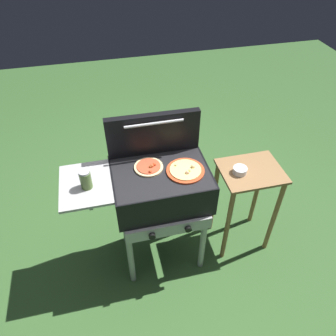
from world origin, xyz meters
name	(u,v)px	position (x,y,z in m)	size (l,w,h in m)	color
ground_plane	(162,252)	(0.00, 0.00, 0.00)	(8.00, 8.00, 0.00)	#38602D
grill	(159,188)	(-0.01, 0.00, 0.76)	(0.96, 0.53, 0.90)	black
grill_lid_open	(153,134)	(0.00, 0.21, 1.05)	(0.63, 0.08, 0.30)	black
pizza_cheese	(186,170)	(0.16, -0.04, 0.91)	(0.25, 0.25, 0.04)	#C64723
pizza_pepperoni	(149,167)	(-0.07, 0.05, 0.91)	(0.19, 0.19, 0.03)	beige
sauce_jar	(86,179)	(-0.47, -0.03, 0.96)	(0.07, 0.07, 0.13)	#4C6B2D
prep_table	(247,192)	(0.66, 0.00, 0.55)	(0.44, 0.36, 0.78)	olive
topping_bowl_near	(240,171)	(0.57, -0.01, 0.80)	(0.10, 0.10, 0.04)	silver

